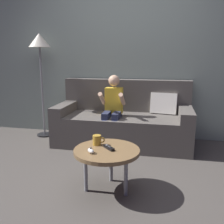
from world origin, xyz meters
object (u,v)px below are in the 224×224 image
at_px(coffee_table, 107,153).
at_px(nunchuk_white, 91,151).
at_px(couch, 124,122).
at_px(person_seated_on_couch, 113,107).
at_px(floor_lamp, 40,48).
at_px(coffee_mug, 97,140).
at_px(game_remote_black_near_edge, 109,148).

bearing_deg(coffee_table, nunchuk_white, -134.12).
distance_m(couch, person_seated_on_couch, 0.34).
height_order(coffee_table, floor_lamp, floor_lamp).
bearing_deg(coffee_mug, person_seated_on_couch, 94.00).
distance_m(nunchuk_white, coffee_mug, 0.21).
distance_m(person_seated_on_couch, coffee_mug, 1.08).
bearing_deg(couch, coffee_table, -87.33).
relative_size(person_seated_on_couch, game_remote_black_near_edge, 7.83).
xyz_separation_m(game_remote_black_near_edge, floor_lamp, (-1.37, 1.43, 0.93)).
height_order(game_remote_black_near_edge, floor_lamp, floor_lamp).
distance_m(nunchuk_white, floor_lamp, 2.19).
distance_m(person_seated_on_couch, nunchuk_white, 1.30).
xyz_separation_m(coffee_table, game_remote_black_near_edge, (0.02, 0.01, 0.05)).
xyz_separation_m(person_seated_on_couch, coffee_table, (0.19, -1.17, -0.19)).
bearing_deg(coffee_mug, nunchuk_white, -90.21).
bearing_deg(game_remote_black_near_edge, coffee_table, -161.01).
bearing_deg(couch, person_seated_on_couch, -124.20).
relative_size(couch, person_seated_on_couch, 1.91).
distance_m(game_remote_black_near_edge, coffee_mug, 0.16).
bearing_deg(floor_lamp, coffee_mug, -47.43).
bearing_deg(person_seated_on_couch, game_remote_black_near_edge, -79.80).
bearing_deg(nunchuk_white, game_remote_black_near_edge, 43.14).
relative_size(couch, floor_lamp, 1.21).
xyz_separation_m(nunchuk_white, floor_lamp, (-1.23, 1.56, 0.92)).
bearing_deg(game_remote_black_near_edge, floor_lamp, 133.75).
bearing_deg(floor_lamp, game_remote_black_near_edge, -46.25).
xyz_separation_m(person_seated_on_couch, coffee_mug, (0.08, -1.08, -0.11)).
bearing_deg(coffee_table, person_seated_on_couch, 99.27).
height_order(couch, person_seated_on_couch, person_seated_on_couch).
xyz_separation_m(couch, coffee_table, (0.06, -1.36, 0.06)).
relative_size(coffee_table, floor_lamp, 0.39).
height_order(person_seated_on_couch, coffee_table, person_seated_on_couch).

